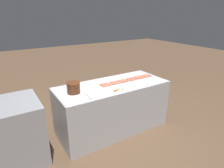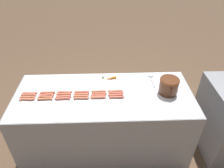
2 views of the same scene
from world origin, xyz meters
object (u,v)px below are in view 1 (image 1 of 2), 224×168
(hot_dog_16, at_px, (114,82))
(hot_dog_20, at_px, (130,78))
(hot_dog_0, at_px, (149,76))
(hot_dog_6, at_px, (148,76))
(hot_dog_3, at_px, (125,82))
(hot_dog_7, at_px, (140,78))
(hot_dog_2, at_px, (133,80))
(hot_dog_15, at_px, (123,81))
(hot_dog_23, at_px, (103,84))
(hot_dog_1, at_px, (141,78))
(hot_dog_18, at_px, (145,75))
(hot_dog_8, at_px, (132,79))
(hot_dog_21, at_px, (121,80))
(hot_dog_4, at_px, (116,84))
(back_cabinet, at_px, (11,134))
(hot_dog_13, at_px, (139,77))
(hot_dog_11, at_px, (106,85))
(carrot, at_px, (118,89))
(hot_dog_17, at_px, (105,84))
(hot_dog_5, at_px, (107,86))
(bean_pot, at_px, (73,87))
(hot_dog_22, at_px, (113,82))
(hot_dog_9, at_px, (124,81))
(serving_spoon, at_px, (89,97))
(hot_dog_19, at_px, (138,77))
(hot_dog_12, at_px, (146,75))
(hot_dog_14, at_px, (131,79))

(hot_dog_16, relative_size, hot_dog_20, 1.00)
(hot_dog_0, bearing_deg, hot_dog_6, -6.49)
(hot_dog_20, bearing_deg, hot_dog_3, 118.60)
(hot_dog_0, relative_size, hot_dog_7, 1.00)
(hot_dog_2, height_order, hot_dog_3, same)
(hot_dog_20, bearing_deg, hot_dog_15, 100.44)
(hot_dog_23, bearing_deg, hot_dog_16, -99.30)
(hot_dog_1, bearing_deg, hot_dog_18, -61.26)
(hot_dog_8, distance_m, hot_dog_21, 0.21)
(hot_dog_1, height_order, hot_dog_4, same)
(back_cabinet, height_order, hot_dog_13, back_cabinet)
(hot_dog_11, distance_m, carrot, 0.30)
(hot_dog_16, relative_size, hot_dog_17, 1.00)
(hot_dog_21, bearing_deg, hot_dog_23, 90.47)
(hot_dog_7, height_order, hot_dog_13, same)
(hot_dog_6, xyz_separation_m, hot_dog_21, (0.07, 0.59, 0.00))
(hot_dog_2, bearing_deg, hot_dog_23, 79.40)
(hot_dog_8, bearing_deg, hot_dog_6, -89.89)
(hot_dog_5, bearing_deg, hot_dog_8, -86.21)
(bean_pot, bearing_deg, hot_dog_6, -89.96)
(hot_dog_5, xyz_separation_m, hot_dog_21, (0.11, -0.38, 0.00))
(hot_dog_22, bearing_deg, hot_dog_3, -119.81)
(hot_dog_0, xyz_separation_m, hot_dog_5, (-0.01, 0.96, 0.00))
(hot_dog_17, bearing_deg, back_cabinet, 89.84)
(hot_dog_3, relative_size, hot_dog_5, 1.00)
(hot_dog_17, bearing_deg, carrot, -168.92)
(hot_dog_2, height_order, hot_dog_9, same)
(carrot, bearing_deg, hot_dog_7, -67.45)
(hot_dog_20, bearing_deg, serving_spoon, 109.40)
(back_cabinet, bearing_deg, hot_dog_4, -92.47)
(hot_dog_19, height_order, hot_dog_22, same)
(hot_dog_20, bearing_deg, hot_dog_12, -95.52)
(hot_dog_8, bearing_deg, back_cabinet, 88.96)
(hot_dog_23, bearing_deg, hot_dog_5, -176.16)
(hot_dog_13, distance_m, bean_pot, 1.36)
(hot_dog_12, height_order, hot_dog_14, same)
(hot_dog_7, bearing_deg, hot_dog_2, 101.57)
(hot_dog_6, xyz_separation_m, bean_pot, (-0.00, 1.56, 0.09))
(hot_dog_14, xyz_separation_m, hot_dog_18, (0.03, -0.39, 0.00))
(hot_dog_19, height_order, hot_dog_23, same)
(hot_dog_7, bearing_deg, hot_dog_4, 93.88)
(hot_dog_3, height_order, hot_dog_16, same)
(hot_dog_5, distance_m, hot_dog_11, 0.04)
(hot_dog_13, relative_size, hot_dog_23, 1.00)
(hot_dog_22, relative_size, bean_pot, 0.62)
(hot_dog_5, height_order, hot_dog_15, same)
(hot_dog_4, xyz_separation_m, carrot, (-0.25, 0.12, 0.00))
(hot_dog_3, height_order, hot_dog_17, same)
(hot_dog_17, height_order, hot_dog_20, same)
(hot_dog_11, xyz_separation_m, serving_spoon, (-0.29, 0.45, -0.01))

